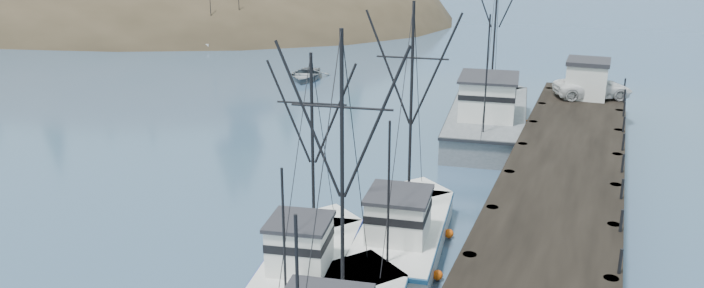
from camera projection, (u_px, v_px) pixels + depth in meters
name	position (u px, v px, depth m)	size (l,w,h in m)	color
pier	(561.00, 183.00, 34.81)	(6.00, 44.00, 2.00)	black
headland	(73.00, 32.00, 122.67)	(134.80, 78.00, 51.00)	#382D1E
moored_sailboats	(216.00, 37.00, 87.43)	(13.01, 17.12, 6.35)	silver
trawler_mid	(309.00, 261.00, 28.69)	(4.58, 9.75, 9.82)	silver
trawler_far	(404.00, 231.00, 31.51)	(4.74, 11.28, 11.48)	silver
work_vessel	(488.00, 116.00, 48.62)	(6.96, 17.56, 14.34)	slate
pier_shed	(587.00, 78.00, 50.19)	(3.00, 3.20, 2.80)	silver
pickup_truck	(593.00, 87.00, 50.23)	(2.56, 5.55, 1.54)	silver
motorboat	(306.00, 79.00, 65.48)	(4.04, 5.66, 1.17)	slate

